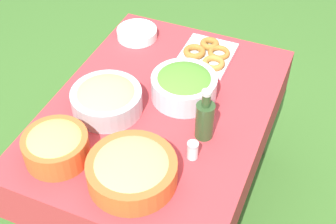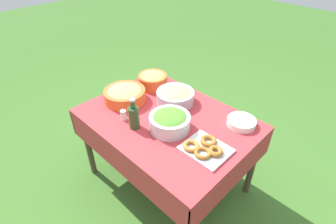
# 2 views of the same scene
# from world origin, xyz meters

# --- Properties ---
(ground_plane) EXTENTS (14.00, 14.00, 0.00)m
(ground_plane) POSITION_xyz_m (0.00, 0.00, 0.00)
(ground_plane) COLOR #3D6B28
(picnic_table) EXTENTS (1.25, 0.92, 0.71)m
(picnic_table) POSITION_xyz_m (0.00, 0.00, 0.62)
(picnic_table) COLOR #B73338
(picnic_table) RESTS_ON ground_plane
(salad_bowl) EXTENTS (0.29, 0.29, 0.13)m
(salad_bowl) POSITION_xyz_m (0.10, -0.07, 0.78)
(salad_bowl) COLOR silver
(salad_bowl) RESTS_ON picnic_table
(pasta_bowl) EXTENTS (0.30, 0.30, 0.12)m
(pasta_bowl) POSITION_xyz_m (-0.10, 0.20, 0.77)
(pasta_bowl) COLOR #B2B7BC
(pasta_bowl) RESTS_ON picnic_table
(donut_platter) EXTENTS (0.29, 0.26, 0.05)m
(donut_platter) POSITION_xyz_m (0.42, -0.07, 0.73)
(donut_platter) COLOR silver
(donut_platter) RESTS_ON picnic_table
(plate_stack) EXTENTS (0.21, 0.21, 0.05)m
(plate_stack) POSITION_xyz_m (0.44, 0.32, 0.74)
(plate_stack) COLOR white
(plate_stack) RESTS_ON picnic_table
(olive_oil_bottle) EXTENTS (0.08, 0.08, 0.24)m
(olive_oil_bottle) POSITION_xyz_m (-0.09, -0.24, 0.81)
(olive_oil_bottle) COLOR #2D4723
(olive_oil_bottle) RESTS_ON picnic_table
(bread_bowl) EXTENTS (0.34, 0.34, 0.12)m
(bread_bowl) POSITION_xyz_m (-0.41, -0.07, 0.77)
(bread_bowl) COLOR #E05B28
(bread_bowl) RESTS_ON picnic_table
(fruit_bowl) EXTENTS (0.25, 0.25, 0.13)m
(fruit_bowl) POSITION_xyz_m (-0.42, 0.25, 0.78)
(fruit_bowl) COLOR #E05B28
(fruit_bowl) RESTS_ON picnic_table
(salt_shaker) EXTENTS (0.05, 0.05, 0.08)m
(salt_shaker) POSITION_xyz_m (-0.22, -0.23, 0.75)
(salt_shaker) COLOR white
(salt_shaker) RESTS_ON picnic_table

